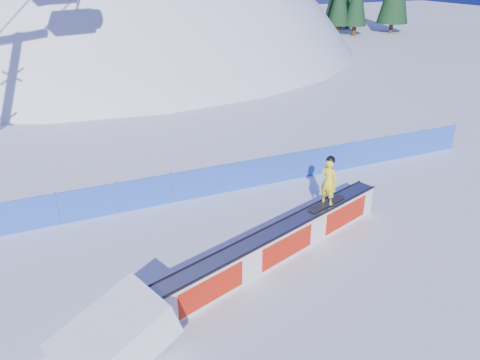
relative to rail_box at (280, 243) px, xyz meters
name	(u,v)px	position (x,y,z in m)	size (l,w,h in m)	color
ground	(303,245)	(1.01, 0.31, -0.53)	(160.00, 160.00, 0.00)	white
snow_hill	(119,197)	(1.01, 42.31, -18.53)	(64.00, 64.00, 64.00)	white
safety_fence	(245,175)	(1.01, 4.81, 0.07)	(22.05, 0.05, 1.30)	blue
rail_box	(280,243)	(0.00, 0.00, 0.00)	(8.70, 3.48, 1.08)	silver
snow_ramp	(115,351)	(-5.31, -1.81, -0.53)	(2.57, 1.71, 0.96)	white
snowboarder	(329,181)	(2.06, 0.70, 1.37)	(1.62, 0.79, 1.68)	black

